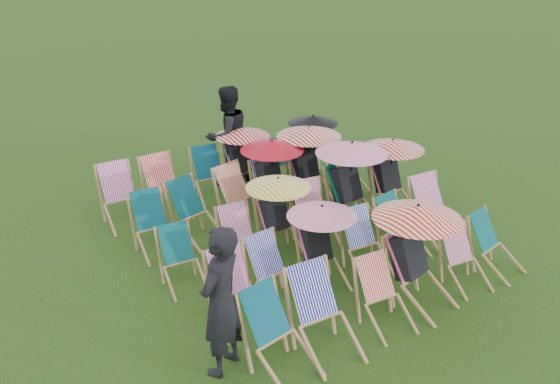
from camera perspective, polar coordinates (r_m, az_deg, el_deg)
ground at (r=10.11m, az=1.89°, el=-4.96°), size 100.00×100.00×0.00m
deckchair_0 at (r=7.35m, az=0.06°, el=-13.01°), size 0.78×0.99×0.98m
deckchair_1 at (r=7.64m, az=4.14°, el=-11.20°), size 0.74×0.99×1.03m
deckchair_2 at (r=8.22m, az=9.62°, el=-9.35°), size 0.66×0.86×0.87m
deckchair_3 at (r=8.57m, az=12.57°, el=-5.60°), size 1.20×1.31×1.43m
deckchair_4 at (r=9.32m, az=16.60°, el=-5.91°), size 0.65×0.82×0.82m
deckchair_5 at (r=9.79m, az=19.20°, el=-4.59°), size 0.71×0.89×0.87m
deckchair_6 at (r=8.15m, az=-4.12°, el=-9.13°), size 0.75×0.94×0.93m
deckchair_7 at (r=8.56m, az=-0.44°, el=-7.37°), size 0.64×0.86×0.90m
deckchair_8 at (r=8.89m, az=3.88°, el=-4.81°), size 1.00×1.04×1.18m
deckchair_9 at (r=9.36m, az=7.91°, el=-4.66°), size 0.68×0.88×0.89m
deckchair_10 at (r=9.88m, az=11.12°, el=-3.23°), size 0.69×0.89×0.90m
deckchair_11 at (r=10.42m, az=14.23°, el=-1.70°), size 0.73×0.97×1.00m
deckchair_12 at (r=9.01m, az=-8.98°, el=-6.14°), size 0.64×0.83×0.84m
deckchair_13 at (r=9.38m, az=-3.48°, el=-4.40°), size 0.68×0.88×0.88m
deckchair_14 at (r=9.69m, az=-0.08°, el=-2.05°), size 1.02×1.06×1.21m
deckchair_15 at (r=10.05m, az=3.24°, el=-2.11°), size 0.76×0.96×0.95m
deckchair_16 at (r=10.55m, az=6.68°, el=0.82°), size 1.22×1.29×1.44m
deckchair_17 at (r=11.16m, az=10.27°, el=1.55°), size 1.11×1.15×1.31m
deckchair_18 at (r=9.94m, az=-11.39°, el=-3.00°), size 0.66×0.88×0.92m
deckchair_19 at (r=10.20m, az=-7.71°, el=-1.83°), size 0.80×0.99×0.96m
deckchair_20 at (r=10.63m, az=-3.42°, el=-0.46°), size 0.82×1.02×0.99m
deckchair_21 at (r=10.91m, az=-0.67°, el=1.44°), size 1.11×1.17×1.32m
deckchair_22 at (r=11.40m, az=2.71°, el=2.67°), size 1.18×1.23×1.40m
deckchair_23 at (r=11.88m, az=6.41°, el=1.78°), size 0.65×0.83×0.82m
deckchair_24 at (r=10.95m, az=-14.25°, el=-0.42°), size 0.72×0.96×0.99m
deckchair_25 at (r=11.13m, az=-10.39°, el=0.39°), size 0.68×0.94×1.00m
deckchair_26 at (r=11.61m, az=-6.31°, el=1.50°), size 0.76×0.95×0.93m
deckchair_27 at (r=11.86m, az=-3.35°, el=3.07°), size 1.03×1.08×1.23m
deckchair_28 at (r=12.26m, az=0.14°, el=2.65°), size 0.64×0.82×0.82m
deckchair_29 at (r=12.65m, az=3.02°, el=4.40°), size 1.01×1.07×1.20m
person_left at (r=7.15m, az=-5.43°, el=-9.93°), size 0.81×0.73×1.87m
person_rear at (r=12.08m, az=-4.83°, el=5.13°), size 1.04×0.86×1.96m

